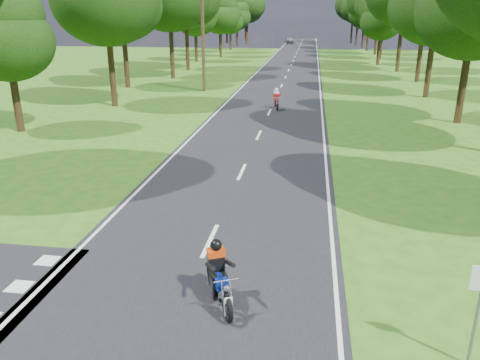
# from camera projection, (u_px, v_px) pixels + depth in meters

# --- Properties ---
(ground) EXTENTS (160.00, 160.00, 0.00)m
(ground) POSITION_uv_depth(u_px,v_px,m) (192.00, 280.00, 10.90)
(ground) COLOR #295D15
(ground) RESTS_ON ground
(main_road) EXTENTS (7.00, 140.00, 0.02)m
(main_road) POSITION_uv_depth(u_px,v_px,m) (291.00, 65.00, 57.52)
(main_road) COLOR black
(main_road) RESTS_ON ground
(road_markings) EXTENTS (7.40, 140.00, 0.01)m
(road_markings) POSITION_uv_depth(u_px,v_px,m) (289.00, 66.00, 55.79)
(road_markings) COLOR silver
(road_markings) RESTS_ON main_road
(telegraph_pole) EXTENTS (1.20, 0.26, 8.00)m
(telegraph_pole) POSITION_uv_depth(u_px,v_px,m) (203.00, 39.00, 36.49)
(telegraph_pole) COLOR #382616
(telegraph_pole) RESTS_ON ground
(road_sign) EXTENTS (0.45, 0.07, 2.00)m
(road_sign) POSITION_uv_depth(u_px,v_px,m) (480.00, 299.00, 7.81)
(road_sign) COLOR slate
(road_sign) RESTS_ON ground
(rider_near_blue) EXTENTS (1.22, 1.75, 1.39)m
(rider_near_blue) POSITION_uv_depth(u_px,v_px,m) (219.00, 273.00, 9.81)
(rider_near_blue) COLOR navy
(rider_near_blue) RESTS_ON main_road
(rider_far_red) EXTENTS (0.80, 1.68, 1.34)m
(rider_far_red) POSITION_uv_depth(u_px,v_px,m) (277.00, 99.00, 30.46)
(rider_far_red) COLOR maroon
(rider_far_red) RESTS_ON main_road
(distant_car) EXTENTS (2.47, 3.91, 1.24)m
(distant_car) POSITION_uv_depth(u_px,v_px,m) (289.00, 40.00, 101.43)
(distant_car) COLOR #A5A7AC
(distant_car) RESTS_ON main_road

